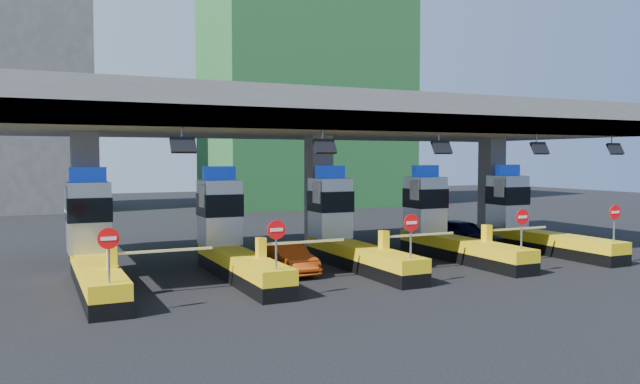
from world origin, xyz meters
name	(u,v)px	position (x,y,z in m)	size (l,w,h in m)	color
ground	(349,266)	(0.00, 0.00, 0.00)	(120.00, 120.00, 0.00)	black
toll_canopy	(320,122)	(0.00, 2.87, 6.13)	(28.00, 12.09, 7.00)	slate
toll_lane_far_left	(93,246)	(-10.00, 0.28, 1.40)	(4.43, 8.00, 4.16)	black
toll_lane_left	(231,238)	(-5.00, 0.28, 1.40)	(4.43, 8.00, 4.16)	black
toll_lane_center	(346,232)	(0.00, 0.28, 1.40)	(4.43, 8.00, 4.16)	black
toll_lane_right	(444,226)	(5.00, 0.28, 1.40)	(4.43, 8.00, 4.16)	black
toll_lane_far_right	(529,222)	(10.00, 0.28, 1.40)	(4.43, 8.00, 4.16)	black
bg_building_scaffold	(305,58)	(12.00, 32.00, 14.00)	(18.00, 12.00, 28.00)	#1E5926
bg_building_concrete	(1,104)	(-14.00, 36.00, 9.00)	(14.00, 10.00, 18.00)	#4C4C49
van	(460,235)	(6.95, 1.62, 0.77)	(1.81, 4.49, 1.53)	black
red_car	(287,258)	(-2.92, -0.37, 0.59)	(1.25, 3.59, 1.18)	#BA3F0E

